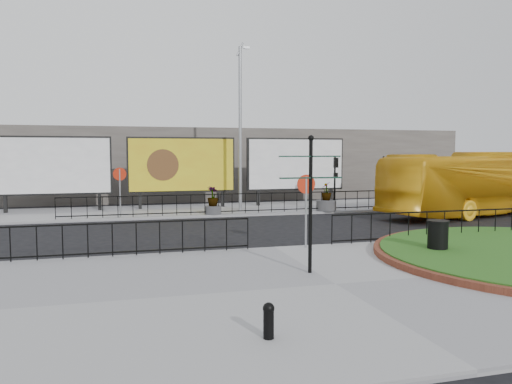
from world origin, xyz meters
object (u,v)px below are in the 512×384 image
object	(u,v)px
lamp_post	(240,125)
bus	(476,184)
litter_bin	(438,238)
fingerpost_sign	(311,190)
planter_b	(213,203)
planter_c	(326,201)
billboard_mid	(182,165)
bollard	(269,319)

from	to	relation	value
lamp_post	bus	xyz separation A→B (m)	(11.67, -4.76, -3.14)
litter_bin	fingerpost_sign	bearing A→B (deg)	-167.45
bus	planter_b	distance (m)	13.92
planter_b	planter_c	xyz separation A→B (m)	(6.35, 0.00, -0.07)
fingerpost_sign	litter_bin	xyz separation A→B (m)	(4.68, 1.04, -1.65)
litter_bin	planter_b	xyz separation A→B (m)	(-4.85, 12.11, 0.05)
billboard_mid	planter_b	size ratio (longest dim) A/B	4.23
litter_bin	bus	distance (m)	12.51
bus	litter_bin	bearing A→B (deg)	120.24
planter_b	planter_c	world-z (taller)	planter_c
lamp_post	planter_b	xyz separation A→B (m)	(-1.86, -1.60, -4.10)
bollard	planter_c	size ratio (longest dim) A/B	0.40
litter_bin	planter_c	size ratio (longest dim) A/B	0.69
litter_bin	bus	size ratio (longest dim) A/B	0.09
billboard_mid	lamp_post	world-z (taller)	lamp_post
lamp_post	fingerpost_sign	bearing A→B (deg)	-96.53
billboard_mid	bus	distance (m)	16.17
lamp_post	planter_c	xyz separation A→B (m)	(4.49, -1.60, -4.17)
bollard	bus	distance (m)	21.30
litter_bin	planter_b	world-z (taller)	planter_b
lamp_post	litter_bin	size ratio (longest dim) A/B	8.39
billboard_mid	fingerpost_sign	xyz separation A→B (m)	(1.32, -16.72, -0.27)
bollard	fingerpost_sign	bearing A→B (deg)	60.04
billboard_mid	bollard	bearing A→B (deg)	-93.07
planter_b	planter_c	size ratio (longest dim) A/B	0.92
fingerpost_sign	planter_c	distance (m)	14.63
lamp_post	bollard	distance (m)	19.92
billboard_mid	lamp_post	size ratio (longest dim) A/B	0.67
billboard_mid	fingerpost_sign	size ratio (longest dim) A/B	1.69
bollard	planter_c	xyz separation A→B (m)	(8.63, 17.39, 0.19)
bollard	planter_b	xyz separation A→B (m)	(2.27, 17.39, 0.26)
fingerpost_sign	billboard_mid	bearing A→B (deg)	97.71
litter_bin	planter_c	bearing A→B (deg)	82.94
billboard_mid	fingerpost_sign	bearing A→B (deg)	-85.49
billboard_mid	planter_c	distance (m)	8.53
planter_c	billboard_mid	bearing A→B (deg)	154.53
billboard_mid	planter_b	xyz separation A→B (m)	(1.15, -3.57, -1.87)
bollard	bus	bearing A→B (deg)	42.02
bollard	planter_c	world-z (taller)	planter_c
fingerpost_sign	litter_bin	bearing A→B (deg)	15.75
billboard_mid	lamp_post	distance (m)	4.23
fingerpost_sign	planter_b	world-z (taller)	fingerpost_sign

